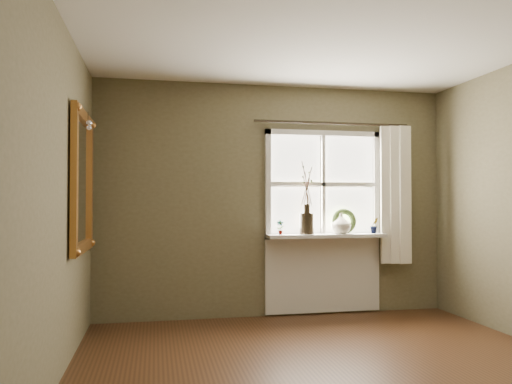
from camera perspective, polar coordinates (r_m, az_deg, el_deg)
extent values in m
plane|color=silver|center=(3.73, 11.01, 19.60)|extent=(4.50, 4.50, 0.00)
cube|color=brown|center=(5.69, 2.18, -0.94)|extent=(4.00, 0.10, 2.60)
cube|color=brown|center=(3.30, -23.88, -0.68)|extent=(0.10, 4.50, 2.60)
cube|color=silver|center=(5.78, 7.70, -5.00)|extent=(1.36, 0.06, 0.06)
cube|color=silver|center=(5.82, 7.67, 6.67)|extent=(1.36, 0.06, 0.06)
cube|color=silver|center=(5.59, 1.37, 0.91)|extent=(0.06, 0.06, 1.24)
cube|color=silver|center=(6.01, 13.55, 0.79)|extent=(0.06, 0.06, 1.24)
cube|color=silver|center=(5.77, 7.68, 0.85)|extent=(1.24, 0.05, 0.04)
cube|color=silver|center=(5.77, 7.68, 0.85)|extent=(0.04, 0.05, 1.12)
cube|color=white|center=(5.71, 4.51, 3.83)|extent=(0.59, 0.01, 0.53)
cube|color=white|center=(5.92, 10.58, 3.67)|extent=(0.59, 0.01, 0.53)
cube|color=white|center=(5.69, 4.52, -2.10)|extent=(0.59, 0.01, 0.53)
cube|color=white|center=(5.90, 10.60, -2.05)|extent=(0.59, 0.01, 0.53)
cube|color=silver|center=(5.68, 8.03, -4.97)|extent=(1.36, 0.26, 0.04)
cube|color=silver|center=(5.83, 7.68, -9.22)|extent=(1.36, 0.04, 0.88)
cylinder|color=black|center=(5.60, 5.82, -3.61)|extent=(0.17, 0.17, 0.24)
imported|color=beige|center=(5.74, 9.71, -3.56)|extent=(0.29, 0.29, 0.23)
torus|color=#354A20|center=(5.79, 10.05, -3.60)|extent=(0.29, 0.13, 0.30)
imported|color=#354A20|center=(5.52, 2.78, -4.04)|extent=(0.09, 0.07, 0.16)
imported|color=#354A20|center=(5.89, 13.36, -3.73)|extent=(0.12, 0.10, 0.18)
cube|color=white|center=(6.01, 15.56, -0.29)|extent=(0.36, 0.12, 1.59)
cylinder|color=black|center=(5.82, 8.77, 7.76)|extent=(1.84, 0.03, 0.03)
cube|color=white|center=(4.61, -19.31, 1.11)|extent=(0.02, 0.85, 1.05)
cube|color=#B07234|center=(4.66, -19.14, 8.13)|extent=(0.05, 1.03, 0.09)
cube|color=#B07234|center=(4.62, -19.23, -5.98)|extent=(0.05, 1.03, 0.09)
cube|color=#B07234|center=(4.14, -20.07, 1.36)|extent=(0.05, 0.09, 1.05)
cube|color=#B07234|center=(5.07, -18.47, 0.90)|extent=(0.05, 0.09, 1.05)
sphere|color=silver|center=(4.62, -18.57, 7.52)|extent=(0.04, 0.04, 0.04)
sphere|color=silver|center=(4.64, -18.53, 6.98)|extent=(0.04, 0.04, 0.04)
sphere|color=silver|center=(4.68, -18.48, 7.53)|extent=(0.04, 0.04, 0.04)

